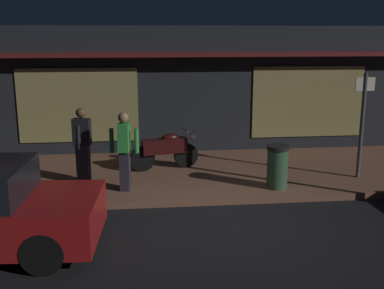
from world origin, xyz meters
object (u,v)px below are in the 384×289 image
(motorcycle, at_px, (166,149))
(person_photographer, at_px, (82,143))
(person_bystander, at_px, (124,150))
(sign_post, at_px, (362,119))
(bicycle_parked, at_px, (5,179))
(trash_bin, at_px, (277,167))

(motorcycle, distance_m, person_photographer, 2.08)
(person_photographer, height_order, person_bystander, same)
(person_photographer, height_order, sign_post, sign_post)
(motorcycle, relative_size, bicycle_parked, 1.14)
(person_bystander, bearing_deg, motorcycle, 57.97)
(bicycle_parked, height_order, sign_post, sign_post)
(person_photographer, bearing_deg, sign_post, -3.28)
(bicycle_parked, xyz_separation_m, person_bystander, (2.42, 0.12, 0.52))
(sign_post, bearing_deg, bicycle_parked, -176.59)
(bicycle_parked, bearing_deg, sign_post, 3.41)
(motorcycle, bearing_deg, person_photographer, -156.98)
(trash_bin, bearing_deg, person_bystander, 176.28)
(motorcycle, distance_m, trash_bin, 2.86)
(motorcycle, relative_size, trash_bin, 1.81)
(motorcycle, xyz_separation_m, person_photographer, (-1.88, -0.80, 0.38))
(bicycle_parked, relative_size, sign_post, 0.61)
(motorcycle, relative_size, person_photographer, 1.01)
(sign_post, bearing_deg, person_photographer, 176.72)
(person_bystander, distance_m, trash_bin, 3.27)
(sign_post, height_order, trash_bin, sign_post)
(motorcycle, height_order, trash_bin, motorcycle)
(bicycle_parked, relative_size, person_bystander, 0.88)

